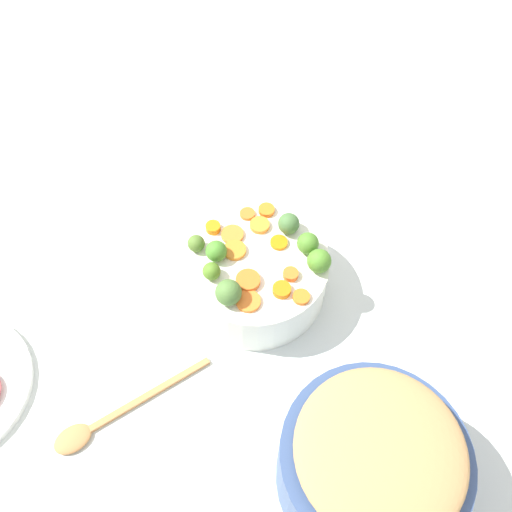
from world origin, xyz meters
TOP-DOWN VIEW (x-y plane):
  - tabletop at (0.00, 0.00)m, footprint 2.40×2.40m
  - serving_bowl_carrots at (0.00, 0.00)m, footprint 0.25×0.25m
  - metal_pot at (0.20, 0.30)m, footprint 0.24×0.24m
  - stuffing_mound at (0.20, 0.30)m, footprint 0.21×0.21m
  - carrot_slice_0 at (-0.00, 0.07)m, footprint 0.04×0.04m
  - carrot_slice_1 at (-0.09, -0.03)m, footprint 0.04×0.04m
  - carrot_slice_2 at (-0.02, -0.06)m, footprint 0.05×0.05m
  - carrot_slice_3 at (-0.06, -0.03)m, footprint 0.05×0.05m
  - carrot_slice_4 at (-0.05, 0.02)m, footprint 0.03×0.03m
  - carrot_slice_5 at (0.03, 0.10)m, footprint 0.04×0.04m
  - carrot_slice_6 at (0.03, 0.07)m, footprint 0.04×0.04m
  - carrot_slice_7 at (0.04, 0.02)m, footprint 0.05×0.05m
  - carrot_slice_8 at (-0.01, -0.09)m, footprint 0.04×0.04m
  - carrot_slice_9 at (0.01, -0.03)m, footprint 0.05×0.05m
  - carrot_slice_10 at (0.08, 0.03)m, footprint 0.05×0.05m
  - carrot_slice_11 at (-0.07, -0.06)m, footprint 0.04×0.04m
  - brussels_sprout_0 at (0.06, -0.04)m, footprint 0.03×0.03m
  - brussels_sprout_1 at (0.03, -0.05)m, footprint 0.04×0.04m
  - brussels_sprout_2 at (-0.06, 0.07)m, footprint 0.04×0.04m
  - brussels_sprout_3 at (-0.04, 0.10)m, footprint 0.04×0.04m
  - brussels_sprout_4 at (0.03, -0.09)m, footprint 0.03×0.03m
  - brussels_sprout_5 at (-0.08, 0.02)m, footprint 0.04×0.04m
  - brussels_sprout_6 at (0.09, 0.01)m, footprint 0.04×0.04m
  - wooden_spoon at (0.33, -0.07)m, footprint 0.25×0.14m

SIDE VIEW (x-z plane):
  - tabletop at x=0.00m, z-range 0.00..0.02m
  - wooden_spoon at x=0.33m, z-range 0.02..0.03m
  - serving_bowl_carrots at x=0.00m, z-range 0.02..0.11m
  - metal_pot at x=0.20m, z-range 0.02..0.16m
  - carrot_slice_11 at x=-0.07m, z-range 0.11..0.12m
  - carrot_slice_10 at x=0.08m, z-range 0.11..0.12m
  - carrot_slice_2 at x=-0.02m, z-range 0.11..0.12m
  - carrot_slice_4 at x=-0.05m, z-range 0.11..0.12m
  - carrot_slice_5 at x=0.03m, z-range 0.11..0.12m
  - carrot_slice_9 at x=0.01m, z-range 0.11..0.12m
  - carrot_slice_3 at x=-0.06m, z-range 0.11..0.12m
  - carrot_slice_1 at x=-0.09m, z-range 0.11..0.12m
  - carrot_slice_7 at x=0.04m, z-range 0.11..0.12m
  - carrot_slice_0 at x=0.00m, z-range 0.11..0.12m
  - carrot_slice_6 at x=0.03m, z-range 0.11..0.12m
  - carrot_slice_8 at x=-0.01m, z-range 0.11..0.13m
  - brussels_sprout_4 at x=0.03m, z-range 0.11..0.14m
  - brussels_sprout_0 at x=0.06m, z-range 0.11..0.14m
  - brussels_sprout_1 at x=0.03m, z-range 0.11..0.15m
  - brussels_sprout_2 at x=-0.06m, z-range 0.11..0.15m
  - brussels_sprout_5 at x=-0.08m, z-range 0.11..0.15m
  - brussels_sprout_3 at x=-0.04m, z-range 0.11..0.15m
  - brussels_sprout_6 at x=0.09m, z-range 0.11..0.15m
  - stuffing_mound at x=0.20m, z-range 0.16..0.20m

